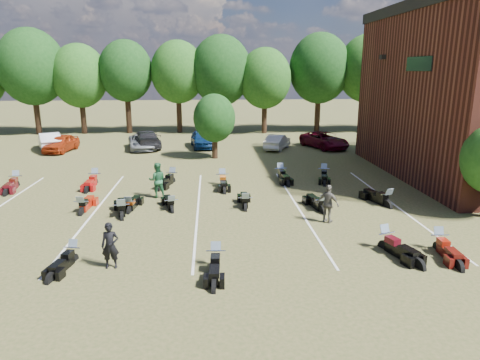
{
  "coord_description": "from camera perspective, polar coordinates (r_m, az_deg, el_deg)",
  "views": [
    {
      "loc": [
        -2.3,
        -17.17,
        6.73
      ],
      "look_at": [
        -0.84,
        4.0,
        1.2
      ],
      "focal_mm": 32.0,
      "sensor_mm": 36.0,
      "label": 1
    }
  ],
  "objects": [
    {
      "name": "motorcycle_8",
      "position": [
        21.39,
        -14.51,
        -4.22
      ],
      "size": [
        0.9,
        2.15,
        1.17
      ],
      "primitive_type": null,
      "rotation": [
        0.0,
        0.0,
        3.03
      ],
      "color": "black",
      "rests_on": "ground"
    },
    {
      "name": "motorcycle_11",
      "position": [
        21.07,
        10.86,
        -4.3
      ],
      "size": [
        1.14,
        2.47,
        1.33
      ],
      "primitive_type": null,
      "rotation": [
        0.0,
        0.0,
        3.31
      ],
      "color": "black",
      "rests_on": "ground"
    },
    {
      "name": "motorcycle_16",
      "position": [
        26.36,
        -9.03,
        -0.37
      ],
      "size": [
        1.46,
        2.48,
        1.32
      ],
      "primitive_type": null,
      "rotation": [
        0.0,
        0.0,
        -0.32
      ],
      "color": "black",
      "rests_on": "ground"
    },
    {
      "name": "motorcycle_10",
      "position": [
        21.1,
        -9.08,
        -4.19
      ],
      "size": [
        1.18,
        2.22,
        1.18
      ],
      "primitive_type": null,
      "rotation": [
        0.0,
        0.0,
        3.39
      ],
      "color": "black",
      "rests_on": "ground"
    },
    {
      "name": "car_5",
      "position": [
        37.0,
        5.01,
        5.08
      ],
      "size": [
        2.88,
        4.11,
        1.29
      ],
      "primitive_type": "imported",
      "rotation": [
        0.0,
        0.0,
        2.71
      ],
      "color": "#B1AFAC",
      "rests_on": "ground"
    },
    {
      "name": "motorcycle_17",
      "position": [
        25.6,
        -2.36,
        -0.65
      ],
      "size": [
        0.86,
        2.45,
        1.35
      ],
      "primitive_type": null,
      "rotation": [
        0.0,
        0.0,
        0.04
      ],
      "color": "black",
      "rests_on": "ground"
    },
    {
      "name": "motorcycle_20",
      "position": [
        27.14,
        5.41,
        0.18
      ],
      "size": [
        0.98,
        2.52,
        1.38
      ],
      "primitive_type": null,
      "rotation": [
        0.0,
        0.0,
        0.08
      ],
      "color": "black",
      "rests_on": "ground"
    },
    {
      "name": "parking_lines",
      "position": [
        21.27,
        -5.64,
        -3.89
      ],
      "size": [
        20.1,
        14.0,
        0.01
      ],
      "color": "silver",
      "rests_on": "ground"
    },
    {
      "name": "motorcycle_9",
      "position": [
        20.62,
        -15.44,
        -4.99
      ],
      "size": [
        1.26,
        2.56,
        1.37
      ],
      "primitive_type": null,
      "rotation": [
        0.0,
        0.0,
        3.34
      ],
      "color": "black",
      "rests_on": "ground"
    },
    {
      "name": "ground",
      "position": [
        18.59,
        3.46,
        -6.65
      ],
      "size": [
        160.0,
        160.0,
        0.0
      ],
      "primitive_type": "plane",
      "color": "brown",
      "rests_on": "ground"
    },
    {
      "name": "car_4",
      "position": [
        37.89,
        -5.07,
        5.48
      ],
      "size": [
        2.33,
        4.63,
        1.51
      ],
      "primitive_type": "imported",
      "rotation": [
        0.0,
        0.0,
        0.13
      ],
      "color": "navy",
      "rests_on": "ground"
    },
    {
      "name": "car_0",
      "position": [
        38.76,
        -22.75,
        4.54
      ],
      "size": [
        2.25,
        4.38,
        1.43
      ],
      "primitive_type": "imported",
      "rotation": [
        0.0,
        0.0,
        -0.14
      ],
      "color": "#982A0D",
      "rests_on": "ground"
    },
    {
      "name": "motorcycle_7",
      "position": [
        21.85,
        -20.3,
        -4.28
      ],
      "size": [
        0.79,
        2.29,
        1.27
      ],
      "primitive_type": null,
      "rotation": [
        0.0,
        0.0,
        3.11
      ],
      "color": "maroon",
      "rests_on": "ground"
    },
    {
      "name": "motorcycle_6",
      "position": [
        18.25,
        24.86,
        -8.47
      ],
      "size": [
        0.88,
        2.31,
        1.26
      ],
      "primitive_type": null,
      "rotation": [
        0.0,
        0.0,
        -0.07
      ],
      "color": "#4E0E0B",
      "rests_on": "ground"
    },
    {
      "name": "car_3",
      "position": [
        38.36,
        -12.44,
        5.32
      ],
      "size": [
        3.5,
        5.66,
        1.53
      ],
      "primitive_type": "imported",
      "rotation": [
        0.0,
        0.0,
        3.42
      ],
      "color": "black",
      "rests_on": "ground"
    },
    {
      "name": "car_7",
      "position": [
        41.5,
        21.47,
        5.2
      ],
      "size": [
        3.1,
        4.98,
        1.35
      ],
      "primitive_type": "imported",
      "rotation": [
        0.0,
        0.0,
        3.42
      ],
      "color": "#343539",
      "rests_on": "ground"
    },
    {
      "name": "car_2",
      "position": [
        37.82,
        -12.94,
        4.97
      ],
      "size": [
        3.07,
        4.98,
        1.29
      ],
      "primitive_type": "imported",
      "rotation": [
        0.0,
        0.0,
        0.21
      ],
      "color": "gray",
      "rests_on": "ground"
    },
    {
      "name": "car_6",
      "position": [
        38.24,
        11.17,
        5.26
      ],
      "size": [
        3.98,
        5.54,
        1.4
      ],
      "primitive_type": "imported",
      "rotation": [
        0.0,
        0.0,
        0.37
      ],
      "color": "#530416",
      "rests_on": "ground"
    },
    {
      "name": "motorcycle_14",
      "position": [
        28.38,
        -27.61,
        -0.81
      ],
      "size": [
        0.99,
        2.47,
        1.34
      ],
      "primitive_type": null,
      "rotation": [
        0.0,
        0.0,
        0.1
      ],
      "color": "#45090F",
      "rests_on": "ground"
    },
    {
      "name": "tree_line",
      "position": [
        46.19,
        -2.41,
        14.08
      ],
      "size": [
        56.0,
        6.0,
        9.79
      ],
      "color": "black",
      "rests_on": "ground"
    },
    {
      "name": "motorcycle_5",
      "position": [
        17.6,
        18.75,
        -8.7
      ],
      "size": [
        1.46,
        2.52,
        1.34
      ],
      "primitive_type": null,
      "rotation": [
        0.0,
        0.0,
        0.31
      ],
      "color": "black",
      "rests_on": "ground"
    },
    {
      "name": "person_grey",
      "position": [
        19.57,
        11.7,
        -3.11
      ],
      "size": [
        1.03,
        1.02,
        1.75
      ],
      "primitive_type": "imported",
      "rotation": [
        0.0,
        0.0,
        2.37
      ],
      "color": "#5B564E",
      "rests_on": "ground"
    },
    {
      "name": "motorcycle_2",
      "position": [
        16.77,
        -21.33,
        -10.12
      ],
      "size": [
        1.03,
        2.13,
        1.14
      ],
      "primitive_type": null,
      "rotation": [
        0.0,
        0.0,
        -0.19
      ],
      "color": "black",
      "rests_on": "ground"
    },
    {
      "name": "motorcycle_12",
      "position": [
        21.08,
        0.71,
        -4.01
      ],
      "size": [
        0.77,
        2.29,
        1.27
      ],
      "primitive_type": null,
      "rotation": [
        0.0,
        0.0,
        3.12
      ],
      "color": "black",
      "rests_on": "ground"
    },
    {
      "name": "motorcycle_19",
      "position": [
        27.59,
        11.07,
        0.21
      ],
      "size": [
        1.24,
        2.43,
        1.3
      ],
      "primitive_type": null,
      "rotation": [
        0.0,
        0.0,
        -0.22
      ],
      "color": "black",
      "rests_on": "ground"
    },
    {
      "name": "person_black",
      "position": [
        15.56,
        -16.92,
        -8.38
      ],
      "size": [
        0.61,
        0.41,
        1.65
      ],
      "primitive_type": "imported",
      "rotation": [
        0.0,
        0.0,
        0.03
      ],
      "color": "black",
      "rests_on": "ground"
    },
    {
      "name": "young_tree_midfield",
      "position": [
        32.87,
        -3.44,
        8.23
      ],
      "size": [
        3.2,
        3.2,
        4.7
      ],
      "color": "black",
      "rests_on": "ground"
    },
    {
      "name": "car_1",
      "position": [
        40.14,
        -24.05,
        4.77
      ],
      "size": [
        3.32,
        4.8,
        1.5
      ],
      "primitive_type": "imported",
      "rotation": [
        0.0,
        0.0,
        3.56
      ],
      "color": "silver",
      "rests_on": "ground"
    },
    {
      "name": "person_green",
      "position": [
        23.32,
        -10.97,
        -0.02
      ],
      "size": [
        0.98,
        0.8,
        1.9
      ],
      "primitive_type": "imported",
      "rotation": [
        0.0,
        0.0,
        3.23
      ],
      "color": "#215934",
      "rests_on": "ground"
    },
    {
      "name": "motorcycle_15",
      "position": [
        27.14,
        -18.72,
        -0.54
      ],
      "size": [
        0.8,
        2.44,
        1.35
      ],
      "primitive_type": null,
      "rotation": [
        0.0,
        0.0,
        -0.01
      ],
      "color": "#9A0B0C",
      "rests_on": "ground"
    },
    {
      "name": "motorcycle_3",
      "position": [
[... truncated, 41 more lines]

